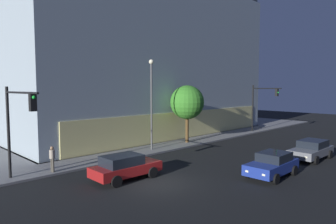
{
  "coord_description": "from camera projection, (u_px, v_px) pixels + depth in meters",
  "views": [
    {
      "loc": [
        -12.13,
        -13.16,
        5.82
      ],
      "look_at": [
        4.69,
        3.83,
        3.89
      ],
      "focal_mm": 32.22,
      "sensor_mm": 36.0,
      "label": 1
    }
  ],
  "objects": [
    {
      "name": "traffic_light_far_corner",
      "position": [
        261.0,
        101.0,
        38.31
      ],
      "size": [
        0.38,
        3.95,
        6.02
      ],
      "color": "black",
      "rests_on": "sidewalk_corner"
    },
    {
      "name": "street_lamp_sidewalk",
      "position": [
        151.0,
        94.0,
        27.33
      ],
      "size": [
        0.44,
        0.44,
        8.21
      ],
      "color": "#525252",
      "rests_on": "sidewalk_corner"
    },
    {
      "name": "ground_plane",
      "position": [
        158.0,
        184.0,
        18.3
      ],
      "size": [
        120.0,
        120.0,
        0.0
      ],
      "primitive_type": "plane",
      "color": "black"
    },
    {
      "name": "modern_building",
      "position": [
        113.0,
        57.0,
        43.05
      ],
      "size": [
        33.04,
        28.24,
        20.44
      ],
      "color": "#4C4C51",
      "rests_on": "ground"
    },
    {
      "name": "sidewalk_tree",
      "position": [
        187.0,
        102.0,
        31.0
      ],
      "size": [
        3.5,
        3.5,
        5.92
      ],
      "color": "#51391E",
      "rests_on": "sidewalk_corner"
    },
    {
      "name": "car_blue",
      "position": [
        272.0,
        164.0,
        19.74
      ],
      "size": [
        4.3,
        2.11,
        1.57
      ],
      "color": "navy",
      "rests_on": "ground"
    },
    {
      "name": "car_grey",
      "position": [
        311.0,
        149.0,
        24.53
      ],
      "size": [
        4.83,
        2.24,
        1.53
      ],
      "color": "slate",
      "rests_on": "ground"
    },
    {
      "name": "car_red",
      "position": [
        125.0,
        166.0,
        19.1
      ],
      "size": [
        4.54,
        2.23,
        1.59
      ],
      "color": "maroon",
      "rests_on": "ground"
    },
    {
      "name": "traffic_light_near_corner",
      "position": [
        17.0,
        117.0,
        17.52
      ],
      "size": [
        0.32,
        5.04,
        5.74
      ],
      "color": "black",
      "rests_on": "sidewalk_corner"
    },
    {
      "name": "pedestrian_waiting",
      "position": [
        52.0,
        157.0,
        20.22
      ],
      "size": [
        0.36,
        0.36,
        1.75
      ],
      "color": "#4C473D",
      "rests_on": "sidewalk_corner"
    }
  ]
}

